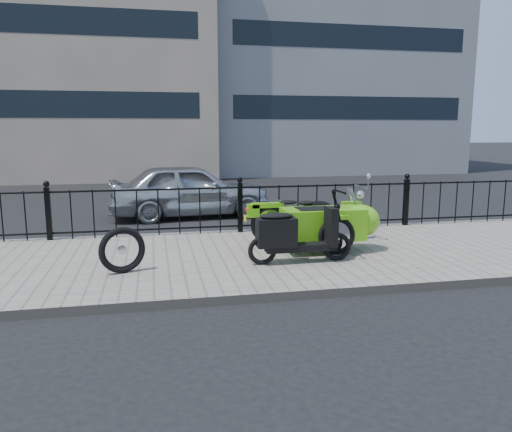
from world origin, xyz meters
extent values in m
plane|color=black|center=(0.00, 0.00, 0.00)|extent=(120.00, 120.00, 0.00)
cube|color=slate|center=(0.00, -0.50, 0.06)|extent=(30.00, 3.80, 0.12)
cube|color=gray|center=(0.00, 1.44, 0.06)|extent=(30.00, 0.10, 0.12)
cylinder|color=black|center=(0.00, 1.30, 0.99)|extent=(14.00, 0.04, 0.04)
cylinder|color=black|center=(0.00, 1.30, 0.24)|extent=(14.00, 0.04, 0.04)
cube|color=black|center=(-3.50, 1.30, 0.60)|extent=(0.09, 0.09, 0.96)
sphere|color=black|center=(-3.50, 1.30, 1.14)|extent=(0.11, 0.11, 0.11)
cube|color=black|center=(0.00, 1.30, 0.60)|extent=(0.09, 0.09, 0.96)
sphere|color=black|center=(0.00, 1.30, 1.14)|extent=(0.11, 0.11, 0.11)
cube|color=black|center=(3.50, 1.30, 0.60)|extent=(0.09, 0.09, 0.96)
sphere|color=black|center=(3.50, 1.30, 1.14)|extent=(0.11, 0.11, 0.11)
cube|color=tan|center=(-6.00, 16.00, 6.00)|extent=(14.00, 8.00, 12.00)
cube|color=black|center=(-6.00, 12.02, 3.00)|extent=(12.50, 0.06, 1.00)
cube|color=black|center=(-6.00, 12.02, 6.00)|extent=(12.50, 0.06, 1.00)
cube|color=gray|center=(7.00, 17.00, 7.50)|extent=(12.00, 8.00, 15.00)
cube|color=black|center=(7.00, 13.02, 3.00)|extent=(10.50, 0.06, 1.00)
cube|color=black|center=(7.00, 13.02, 6.00)|extent=(10.50, 0.06, 1.00)
torus|color=black|center=(1.84, 0.20, 0.46)|extent=(0.69, 0.09, 0.69)
torus|color=black|center=(0.34, 0.20, 0.46)|extent=(0.69, 0.09, 0.69)
torus|color=black|center=(1.14, -0.94, 0.46)|extent=(0.60, 0.08, 0.60)
cube|color=gray|center=(1.09, 0.20, 0.48)|extent=(0.34, 0.22, 0.24)
cylinder|color=black|center=(1.09, 0.20, 0.41)|extent=(1.40, 0.04, 0.04)
ellipsoid|color=black|center=(1.21, 0.20, 0.72)|extent=(0.54, 0.29, 0.26)
cylinder|color=silver|center=(2.02, 0.20, 1.08)|extent=(0.03, 0.56, 0.03)
cylinder|color=silver|center=(1.90, 0.20, 0.77)|extent=(0.25, 0.04, 0.59)
sphere|color=silver|center=(2.00, 0.20, 0.95)|extent=(0.15, 0.15, 0.15)
cube|color=#61B915|center=(1.84, 0.20, 0.79)|extent=(0.36, 0.12, 0.06)
cube|color=#61B915|center=(0.29, 0.20, 0.80)|extent=(0.55, 0.16, 0.08)
ellipsoid|color=black|center=(0.99, 0.20, 0.82)|extent=(0.31, 0.22, 0.08)
ellipsoid|color=black|center=(0.67, 0.20, 0.84)|extent=(0.31, 0.22, 0.08)
sphere|color=red|center=(-0.06, 0.20, 0.74)|extent=(0.07, 0.07, 0.07)
cube|color=yellow|center=(-0.08, 0.30, 0.56)|extent=(0.02, 0.14, 0.10)
cube|color=#61B915|center=(1.04, -0.55, 0.59)|extent=(1.30, 0.62, 0.50)
ellipsoid|color=#61B915|center=(1.69, -0.55, 0.61)|extent=(0.65, 0.60, 0.54)
cube|color=black|center=(0.89, -0.55, 0.82)|extent=(0.55, 0.43, 0.06)
cube|color=#61B915|center=(1.14, -0.94, 0.76)|extent=(0.34, 0.11, 0.06)
torus|color=black|center=(1.08, -1.11, 0.34)|extent=(0.44, 0.07, 0.44)
torus|color=black|center=(-0.08, -1.11, 0.34)|extent=(0.44, 0.07, 0.44)
cube|color=black|center=(0.50, -1.11, 0.35)|extent=(1.06, 0.23, 0.11)
cube|color=black|center=(0.13, -1.11, 0.60)|extent=(0.58, 0.28, 0.43)
ellipsoid|color=black|center=(0.13, -1.11, 0.84)|extent=(0.50, 0.25, 0.10)
cube|color=black|center=(0.98, -1.11, 0.65)|extent=(0.13, 0.32, 0.58)
cylinder|color=black|center=(1.05, -1.11, 0.97)|extent=(0.16, 0.04, 0.47)
cylinder|color=black|center=(1.10, -1.11, 1.18)|extent=(0.03, 0.47, 0.03)
torus|color=black|center=(-2.09, -1.14, 0.45)|extent=(0.65, 0.29, 0.65)
imported|color=#ACAFB3|center=(-0.77, 3.90, 0.65)|extent=(3.95, 1.89, 1.30)
camera|label=1|loc=(-1.62, -8.11, 2.11)|focal=35.00mm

